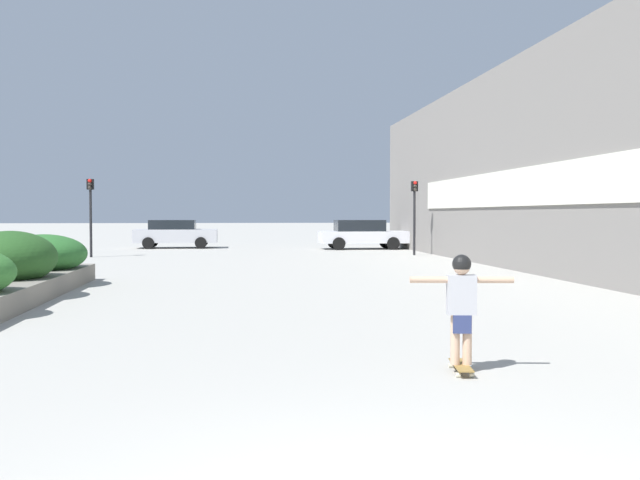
% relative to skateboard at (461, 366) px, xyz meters
% --- Properties ---
extents(building_wall_right, '(0.67, 42.48, 6.94)m').
position_rel_skateboard_xyz_m(building_wall_right, '(6.72, 11.47, 3.39)').
color(building_wall_right, gray).
rests_on(building_wall_right, ground_plane).
extents(planter_box, '(2.21, 9.26, 1.47)m').
position_rel_skateboard_xyz_m(planter_box, '(-7.47, 8.24, 0.53)').
color(planter_box, slate).
rests_on(planter_box, ground_plane).
extents(skateboard, '(0.28, 0.76, 0.09)m').
position_rel_skateboard_xyz_m(skateboard, '(0.00, 0.00, 0.00)').
color(skateboard, olive).
rests_on(skateboard, ground_plane).
extents(skateboarder, '(1.19, 0.25, 1.27)m').
position_rel_skateboard_xyz_m(skateboarder, '(-0.00, 0.00, 0.79)').
color(skateboarder, tan).
rests_on(skateboarder, skateboard).
extents(car_leftmost, '(4.57, 2.06, 1.53)m').
position_rel_skateboard_xyz_m(car_leftmost, '(4.09, 29.01, 0.74)').
color(car_leftmost, silver).
rests_on(car_leftmost, ground_plane).
extents(car_center_right, '(3.90, 2.02, 1.51)m').
position_rel_skateboard_xyz_m(car_center_right, '(15.79, 26.69, 0.72)').
color(car_center_right, slate).
rests_on(car_center_right, ground_plane).
extents(car_rightmost, '(4.42, 2.07, 1.52)m').
position_rel_skateboard_xyz_m(car_rightmost, '(-5.77, 31.35, 0.73)').
color(car_rightmost, '#BCBCC1').
rests_on(car_rightmost, ground_plane).
extents(traffic_light_left, '(0.28, 0.30, 3.33)m').
position_rel_skateboard_xyz_m(traffic_light_left, '(-8.66, 23.35, 2.21)').
color(traffic_light_left, black).
rests_on(traffic_light_left, ground_plane).
extents(traffic_light_right, '(0.28, 0.30, 3.31)m').
position_rel_skateboard_xyz_m(traffic_light_right, '(5.42, 23.19, 2.20)').
color(traffic_light_right, black).
rests_on(traffic_light_right, ground_plane).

